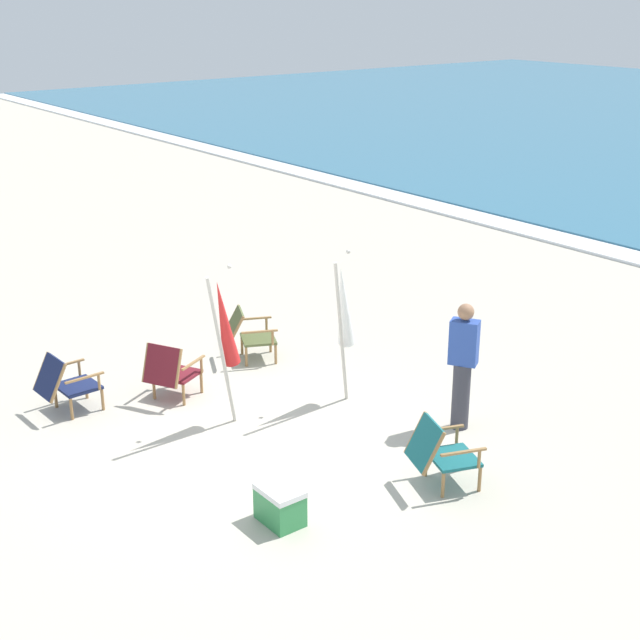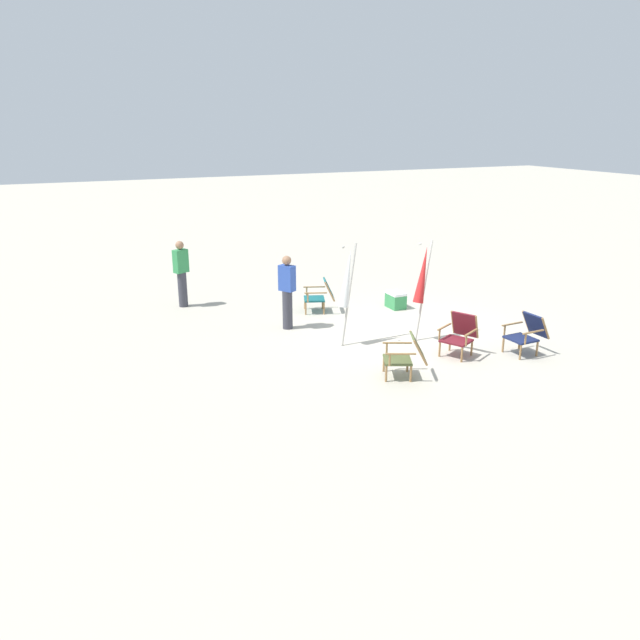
{
  "view_description": "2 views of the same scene",
  "coord_description": "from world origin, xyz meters",
  "px_view_note": "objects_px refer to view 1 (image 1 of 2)",
  "views": [
    {
      "loc": [
        8.16,
        -5.21,
        5.12
      ],
      "look_at": [
        -1.29,
        2.07,
        0.7
      ],
      "focal_mm": 50.0,
      "sensor_mm": 36.0,
      "label": 1
    },
    {
      "loc": [
        -10.84,
        7.07,
        4.37
      ],
      "look_at": [
        -0.31,
        2.22,
        0.66
      ],
      "focal_mm": 35.0,
      "sensor_mm": 36.0,
      "label": 2
    }
  ],
  "objects_px": {
    "person_near_chairs": "(463,365)",
    "cooler_box": "(280,505)",
    "umbrella_furled_white": "(343,307)",
    "beach_chair_back_left": "(170,370)",
    "beach_chair_far_center": "(65,382)",
    "umbrella_furled_red": "(224,325)",
    "beach_chair_back_right": "(247,333)",
    "beach_chair_front_right": "(440,451)"
  },
  "relations": [
    {
      "from": "umbrella_furled_red",
      "to": "umbrella_furled_white",
      "type": "bearing_deg",
      "value": 76.16
    },
    {
      "from": "beach_chair_back_left",
      "to": "beach_chair_back_right",
      "type": "height_order",
      "value": "beach_chair_back_left"
    },
    {
      "from": "beach_chair_front_right",
      "to": "umbrella_furled_white",
      "type": "distance_m",
      "value": 2.48
    },
    {
      "from": "beach_chair_far_center",
      "to": "umbrella_furled_red",
      "type": "distance_m",
      "value": 2.34
    },
    {
      "from": "beach_chair_far_center",
      "to": "umbrella_furled_red",
      "type": "bearing_deg",
      "value": 42.02
    },
    {
      "from": "umbrella_furled_white",
      "to": "cooler_box",
      "type": "bearing_deg",
      "value": -51.82
    },
    {
      "from": "beach_chair_back_left",
      "to": "beach_chair_front_right",
      "type": "xyz_separation_m",
      "value": [
        3.73,
        1.26,
        -0.0
      ]
    },
    {
      "from": "beach_chair_back_right",
      "to": "person_near_chairs",
      "type": "distance_m",
      "value": 3.57
    },
    {
      "from": "cooler_box",
      "to": "beach_chair_back_left",
      "type": "bearing_deg",
      "value": 170.71
    },
    {
      "from": "beach_chair_front_right",
      "to": "person_near_chairs",
      "type": "height_order",
      "value": "person_near_chairs"
    },
    {
      "from": "beach_chair_front_right",
      "to": "umbrella_furled_red",
      "type": "height_order",
      "value": "umbrella_furled_red"
    },
    {
      "from": "umbrella_furled_red",
      "to": "person_near_chairs",
      "type": "relative_size",
      "value": 1.27
    },
    {
      "from": "beach_chair_front_right",
      "to": "cooler_box",
      "type": "distance_m",
      "value": 1.87
    },
    {
      "from": "cooler_box",
      "to": "umbrella_furled_white",
      "type": "bearing_deg",
      "value": 128.18
    },
    {
      "from": "person_near_chairs",
      "to": "cooler_box",
      "type": "bearing_deg",
      "value": -82.98
    },
    {
      "from": "umbrella_furled_white",
      "to": "cooler_box",
      "type": "xyz_separation_m",
      "value": [
        1.78,
        -2.26,
        -1.15
      ]
    },
    {
      "from": "beach_chair_far_center",
      "to": "cooler_box",
      "type": "xyz_separation_m",
      "value": [
        3.75,
        0.71,
        -0.22
      ]
    },
    {
      "from": "beach_chair_back_left",
      "to": "umbrella_furled_white",
      "type": "height_order",
      "value": "umbrella_furled_white"
    },
    {
      "from": "umbrella_furled_red",
      "to": "person_near_chairs",
      "type": "height_order",
      "value": "umbrella_furled_red"
    },
    {
      "from": "beach_chair_back_left",
      "to": "cooler_box",
      "type": "relative_size",
      "value": 1.76
    },
    {
      "from": "cooler_box",
      "to": "person_near_chairs",
      "type": "bearing_deg",
      "value": 97.02
    },
    {
      "from": "person_near_chairs",
      "to": "beach_chair_far_center",
      "type": "bearing_deg",
      "value": -132.37
    },
    {
      "from": "umbrella_furled_white",
      "to": "person_near_chairs",
      "type": "height_order",
      "value": "umbrella_furled_white"
    },
    {
      "from": "person_near_chairs",
      "to": "cooler_box",
      "type": "distance_m",
      "value": 3.08
    },
    {
      "from": "beach_chair_back_right",
      "to": "umbrella_furled_white",
      "type": "height_order",
      "value": "umbrella_furled_white"
    },
    {
      "from": "beach_chair_far_center",
      "to": "beach_chair_back_left",
      "type": "height_order",
      "value": "beach_chair_back_left"
    },
    {
      "from": "beach_chair_far_center",
      "to": "beach_chair_back_right",
      "type": "bearing_deg",
      "value": 90.86
    },
    {
      "from": "cooler_box",
      "to": "umbrella_furled_red",
      "type": "bearing_deg",
      "value": 161.46
    },
    {
      "from": "beach_chair_far_center",
      "to": "cooler_box",
      "type": "distance_m",
      "value": 3.82
    },
    {
      "from": "person_near_chairs",
      "to": "umbrella_furled_red",
      "type": "bearing_deg",
      "value": -128.2
    },
    {
      "from": "beach_chair_far_center",
      "to": "umbrella_furled_white",
      "type": "relative_size",
      "value": 0.38
    },
    {
      "from": "beach_chair_front_right",
      "to": "beach_chair_far_center",
      "type": "bearing_deg",
      "value": -149.33
    },
    {
      "from": "beach_chair_back_left",
      "to": "beach_chair_far_center",
      "type": "bearing_deg",
      "value": -111.69
    },
    {
      "from": "beach_chair_far_center",
      "to": "beach_chair_front_right",
      "type": "distance_m",
      "value": 4.92
    },
    {
      "from": "beach_chair_back_right",
      "to": "umbrella_furled_red",
      "type": "relative_size",
      "value": 0.44
    },
    {
      "from": "beach_chair_back_left",
      "to": "person_near_chairs",
      "type": "xyz_separation_m",
      "value": [
        2.89,
        2.46,
        0.41
      ]
    },
    {
      "from": "beach_chair_far_center",
      "to": "person_near_chairs",
      "type": "relative_size",
      "value": 0.48
    },
    {
      "from": "beach_chair_far_center",
      "to": "umbrella_furled_white",
      "type": "xyz_separation_m",
      "value": [
        1.97,
        2.97,
        0.93
      ]
    },
    {
      "from": "beach_chair_front_right",
      "to": "umbrella_furled_white",
      "type": "bearing_deg",
      "value": 168.35
    },
    {
      "from": "beach_chair_far_center",
      "to": "beach_chair_back_left",
      "type": "distance_m",
      "value": 1.34
    },
    {
      "from": "cooler_box",
      "to": "beach_chair_far_center",
      "type": "bearing_deg",
      "value": -169.23
    },
    {
      "from": "beach_chair_far_center",
      "to": "beach_chair_back_left",
      "type": "xyz_separation_m",
      "value": [
        0.5,
        1.25,
        0.01
      ]
    }
  ]
}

